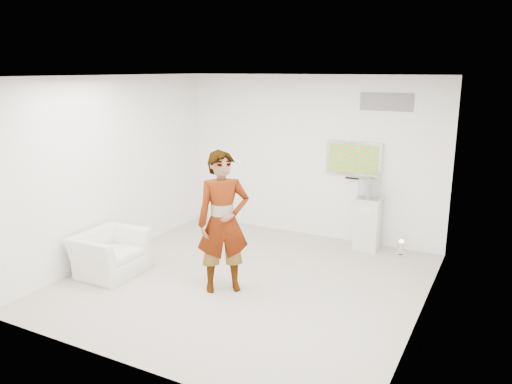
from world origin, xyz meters
TOP-DOWN VIEW (x-y plane):
  - room at (0.00, 0.00)m, footprint 5.01×5.01m
  - tv at (0.85, 2.45)m, footprint 1.00×0.08m
  - logo_decal at (1.35, 2.49)m, footprint 0.90×0.02m
  - person at (-0.14, -0.39)m, footprint 0.88×0.84m
  - armchair at (-2.00, -0.72)m, footprint 0.90×1.02m
  - pedestal at (1.21, 2.21)m, footprint 0.48×0.48m
  - floor_uplight at (1.84, 2.08)m, footprint 0.25×0.25m
  - vitrine at (1.21, 2.21)m, footprint 0.39×0.39m
  - console at (1.21, 2.21)m, footprint 0.06×0.16m
  - wii_remote at (-0.04, -0.11)m, footprint 0.13×0.13m

SIDE VIEW (x-z plane):
  - floor_uplight at x=1.84m, z-range 0.00..0.30m
  - armchair at x=-2.00m, z-range 0.00..0.66m
  - pedestal at x=1.21m, z-range 0.00..0.93m
  - person at x=-0.14m, z-range 0.00..2.02m
  - console at x=1.21m, z-range 0.93..1.15m
  - vitrine at x=1.21m, z-range 0.93..1.27m
  - room at x=0.00m, z-range 0.00..3.00m
  - tv at x=0.85m, z-range 1.25..1.85m
  - wii_remote at x=-0.04m, z-range 1.80..1.84m
  - logo_decal at x=1.35m, z-range 2.40..2.70m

